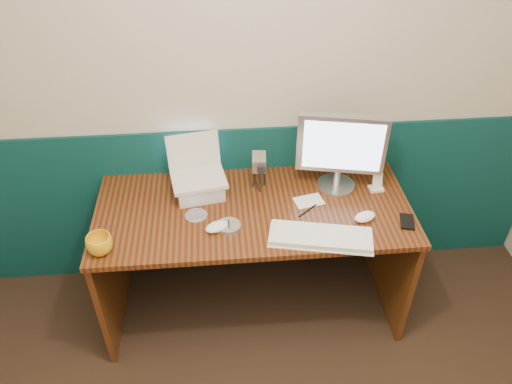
{
  "coord_description": "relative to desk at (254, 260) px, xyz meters",
  "views": [
    {
      "loc": [
        -0.15,
        -0.55,
        2.37
      ],
      "look_at": [
        0.01,
        1.23,
        0.97
      ],
      "focal_mm": 35.0,
      "sensor_mm": 36.0,
      "label": 1
    }
  ],
  "objects": [
    {
      "name": "cd_spindle",
      "position": [
        -0.13,
        -0.14,
        0.39
      ],
      "size": [
        0.11,
        0.11,
        0.02
      ],
      "primitive_type": "cylinder",
      "color": "#B0B8C0",
      "rests_on": "desk"
    },
    {
      "name": "mug",
      "position": [
        -0.72,
        -0.25,
        0.42
      ],
      "size": [
        0.13,
        0.13,
        0.09
      ],
      "primitive_type": "imported",
      "rotation": [
        0.0,
        0.0,
        -0.06
      ],
      "color": "gold",
      "rests_on": "desk"
    },
    {
      "name": "mouse_left",
      "position": [
        -0.19,
        -0.15,
        0.39
      ],
      "size": [
        0.14,
        0.11,
        0.04
      ],
      "primitive_type": "ellipsoid",
      "rotation": [
        0.0,
        0.0,
        0.41
      ],
      "color": "white",
      "rests_on": "desk"
    },
    {
      "name": "mouse_right",
      "position": [
        0.54,
        -0.14,
        0.39
      ],
      "size": [
        0.13,
        0.11,
        0.04
      ],
      "primitive_type": "ellipsoid",
      "rotation": [
        0.0,
        0.0,
        0.39
      ],
      "color": "white",
      "rests_on": "desk"
    },
    {
      "name": "dock",
      "position": [
        0.66,
        0.1,
        0.38
      ],
      "size": [
        0.08,
        0.06,
        0.01
      ],
      "primitive_type": "cube",
      "rotation": [
        0.0,
        0.0,
        0.07
      ],
      "color": "white",
      "rests_on": "desk"
    },
    {
      "name": "camcorder",
      "position": [
        0.04,
        0.17,
        0.48
      ],
      "size": [
        0.11,
        0.15,
        0.22
      ],
      "primitive_type": null,
      "rotation": [
        0.0,
        0.0,
        -0.09
      ],
      "color": "#B7B7BC",
      "rests_on": "desk"
    },
    {
      "name": "music_player",
      "position": [
        0.66,
        0.1,
        0.43
      ],
      "size": [
        0.05,
        0.03,
        0.09
      ],
      "primitive_type": "cube",
      "rotation": [
        -0.17,
        0.0,
        0.07
      ],
      "color": "white",
      "rests_on": "dock"
    },
    {
      "name": "desk",
      "position": [
        0.0,
        0.0,
        0.0
      ],
      "size": [
        1.6,
        0.7,
        0.75
      ],
      "primitive_type": "cube",
      "color": "#3C150B",
      "rests_on": "ground"
    },
    {
      "name": "wainscot",
      "position": [
        -0.01,
        0.36,
        0.12
      ],
      "size": [
        3.48,
        0.02,
        1.0
      ],
      "primitive_type": "cube",
      "color": "#073230",
      "rests_on": "ground"
    },
    {
      "name": "back_wall",
      "position": [
        -0.01,
        0.37,
        0.88
      ],
      "size": [
        3.5,
        0.04,
        2.5
      ],
      "primitive_type": "cube",
      "color": "beige",
      "rests_on": "ground"
    },
    {
      "name": "papers",
      "position": [
        0.29,
        0.03,
        0.38
      ],
      "size": [
        0.16,
        0.13,
        0.0
      ],
      "primitive_type": "cube",
      "rotation": [
        0.0,
        0.0,
        0.22
      ],
      "color": "white",
      "rests_on": "desk"
    },
    {
      "name": "cd_loose_a",
      "position": [
        -0.29,
        -0.03,
        0.38
      ],
      "size": [
        0.11,
        0.11,
        0.0
      ],
      "primitive_type": "cylinder",
      "color": "#AEB3BE",
      "rests_on": "desk"
    },
    {
      "name": "pda",
      "position": [
        0.74,
        -0.18,
        0.38
      ],
      "size": [
        0.09,
        0.12,
        0.01
      ],
      "primitive_type": "cube",
      "rotation": [
        0.0,
        0.0,
        -0.25
      ],
      "color": "black",
      "rests_on": "desk"
    },
    {
      "name": "pen",
      "position": [
        0.27,
        -0.05,
        0.38
      ],
      "size": [
        0.11,
        0.09,
        0.01
      ],
      "primitive_type": "cylinder",
      "rotation": [
        0.0,
        1.57,
        0.7
      ],
      "color": "black",
      "rests_on": "desk"
    },
    {
      "name": "laptop",
      "position": [
        -0.27,
        0.14,
        0.57
      ],
      "size": [
        0.3,
        0.25,
        0.23
      ],
      "primitive_type": null,
      "rotation": [
        0.0,
        0.0,
        0.17
      ],
      "color": "silver",
      "rests_on": "laptop_riser"
    },
    {
      "name": "laptop_riser",
      "position": [
        -0.27,
        0.14,
        0.42
      ],
      "size": [
        0.27,
        0.24,
        0.08
      ],
      "primitive_type": "cube",
      "rotation": [
        0.0,
        0.0,
        0.17
      ],
      "color": "silver",
      "rests_on": "desk"
    },
    {
      "name": "monitor",
      "position": [
        0.45,
        0.14,
        0.6
      ],
      "size": [
        0.46,
        0.22,
        0.45
      ],
      "primitive_type": null,
      "rotation": [
        0.0,
        0.0,
        -0.21
      ],
      "color": "silver",
      "rests_on": "desk"
    },
    {
      "name": "keyboard",
      "position": [
        0.29,
        -0.26,
        0.39
      ],
      "size": [
        0.5,
        0.26,
        0.03
      ],
      "primitive_type": "cube",
      "rotation": [
        0.0,
        0.0,
        -0.21
      ],
      "color": "white",
      "rests_on": "desk"
    }
  ]
}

